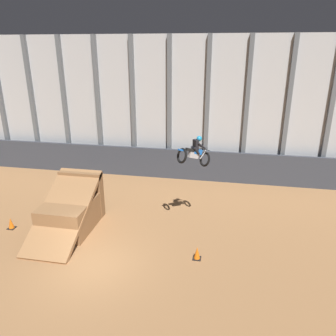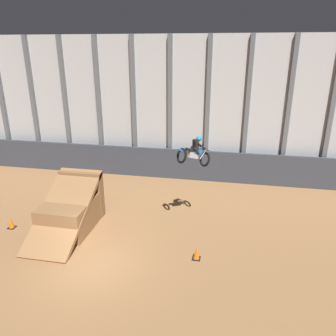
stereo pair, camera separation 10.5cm
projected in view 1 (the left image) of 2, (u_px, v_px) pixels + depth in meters
ground_plane at (94, 265)px, 13.89m from camera, size 60.00×60.00×0.00m
arena_back_wall at (152, 109)px, 22.42m from camera, size 32.00×0.40×9.53m
lower_barrier at (151, 162)px, 23.12m from camera, size 31.36×0.20×2.13m
dirt_ramp at (72, 209)px, 16.74m from camera, size 2.33×4.71×2.68m
rider_bike_solo at (195, 153)px, 15.55m from camera, size 1.73×1.64×1.62m
traffic_cone_near_ramp at (197, 253)px, 14.25m from camera, size 0.36×0.36×0.58m
traffic_cone_arena_edge at (11, 223)px, 16.66m from camera, size 0.36×0.36×0.58m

